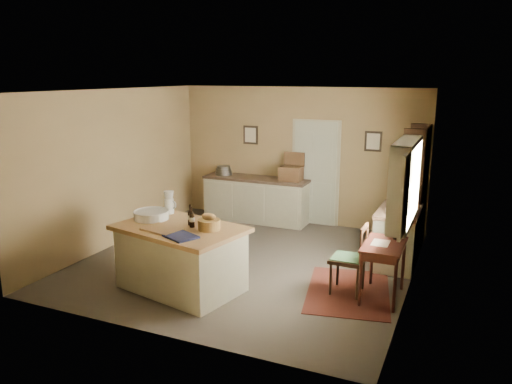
% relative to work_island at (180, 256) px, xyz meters
% --- Properties ---
extents(ground, '(5.00, 5.00, 0.00)m').
position_rel_work_island_xyz_m(ground, '(0.43, 1.29, -0.48)').
color(ground, '#4C443A').
rests_on(ground, ground).
extents(wall_back, '(5.00, 0.10, 2.70)m').
position_rel_work_island_xyz_m(wall_back, '(0.43, 3.79, 0.87)').
color(wall_back, '#9C7F52').
rests_on(wall_back, ground).
extents(wall_front, '(5.00, 0.10, 2.70)m').
position_rel_work_island_xyz_m(wall_front, '(0.43, -1.21, 0.87)').
color(wall_front, '#9C7F52').
rests_on(wall_front, ground).
extents(wall_left, '(0.10, 5.00, 2.70)m').
position_rel_work_island_xyz_m(wall_left, '(-2.07, 1.29, 0.87)').
color(wall_left, '#9C7F52').
rests_on(wall_left, ground).
extents(wall_right, '(0.10, 5.00, 2.70)m').
position_rel_work_island_xyz_m(wall_right, '(2.93, 1.29, 0.87)').
color(wall_right, '#9C7F52').
rests_on(wall_right, ground).
extents(ceiling, '(5.00, 5.00, 0.00)m').
position_rel_work_island_xyz_m(ceiling, '(0.43, 1.29, 2.22)').
color(ceiling, silver).
rests_on(ceiling, wall_back).
extents(door, '(0.97, 0.06, 2.11)m').
position_rel_work_island_xyz_m(door, '(0.78, 3.76, 0.57)').
color(door, '#B2B59B').
rests_on(door, ground).
extents(framed_prints, '(2.82, 0.02, 0.38)m').
position_rel_work_island_xyz_m(framed_prints, '(0.63, 3.77, 1.24)').
color(framed_prints, black).
rests_on(framed_prints, ground).
extents(window, '(0.25, 1.99, 1.12)m').
position_rel_work_island_xyz_m(window, '(2.85, 1.09, 1.07)').
color(window, '#B8B593').
rests_on(window, ground).
extents(work_island, '(1.91, 1.46, 1.20)m').
position_rel_work_island_xyz_m(work_island, '(0.00, 0.00, 0.00)').
color(work_island, '#B8B593').
rests_on(work_island, ground).
extents(sideboard, '(2.16, 0.61, 1.18)m').
position_rel_work_island_xyz_m(sideboard, '(-0.36, 3.49, -0.00)').
color(sideboard, '#B8B593').
rests_on(sideboard, ground).
extents(rug, '(1.38, 1.78, 0.01)m').
position_rel_work_island_xyz_m(rug, '(2.18, 0.82, -0.48)').
color(rug, '#43160E').
rests_on(rug, ground).
extents(writing_desk, '(0.51, 0.84, 0.82)m').
position_rel_work_island_xyz_m(writing_desk, '(2.63, 0.82, 0.18)').
color(writing_desk, '#371611').
rests_on(writing_desk, ground).
extents(desk_chair, '(0.46, 0.46, 0.97)m').
position_rel_work_island_xyz_m(desk_chair, '(2.16, 0.79, 0.00)').
color(desk_chair, black).
rests_on(desk_chair, ground).
extents(right_cabinet, '(0.63, 1.12, 0.99)m').
position_rel_work_island_xyz_m(right_cabinet, '(2.63, 2.15, -0.02)').
color(right_cabinet, '#B8B593').
rests_on(right_cabinet, ground).
extents(shelving_unit, '(0.36, 0.95, 2.10)m').
position_rel_work_island_xyz_m(shelving_unit, '(2.79, 3.06, 0.57)').
color(shelving_unit, black).
rests_on(shelving_unit, ground).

